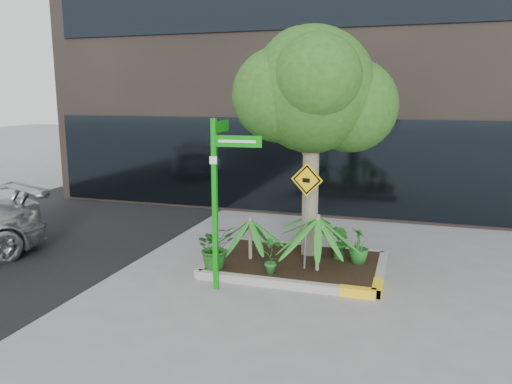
% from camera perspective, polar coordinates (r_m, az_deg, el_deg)
% --- Properties ---
extents(ground, '(80.00, 80.00, 0.00)m').
position_cam_1_polar(ground, '(9.63, 3.04, -9.07)').
color(ground, gray).
rests_on(ground, ground).
extents(asphalt_road, '(7.00, 80.00, 0.01)m').
position_cam_1_polar(asphalt_road, '(12.80, -26.54, -5.12)').
color(asphalt_road, black).
rests_on(asphalt_road, ground).
extents(planter, '(3.35, 2.36, 0.15)m').
position_cam_1_polar(planter, '(9.80, 4.77, -8.11)').
color(planter, '#9E9E99').
rests_on(planter, ground).
extents(tree, '(3.10, 2.75, 4.66)m').
position_cam_1_polar(tree, '(9.75, 6.47, 11.51)').
color(tree, gray).
rests_on(tree, ground).
extents(palm_front, '(1.18, 1.18, 1.31)m').
position_cam_1_polar(palm_front, '(9.05, 7.13, -3.01)').
color(palm_front, gray).
rests_on(palm_front, ground).
extents(palm_left, '(0.94, 0.94, 1.04)m').
position_cam_1_polar(palm_left, '(9.66, -0.66, -3.22)').
color(palm_left, gray).
rests_on(palm_left, ground).
extents(palm_back, '(0.86, 0.86, 0.95)m').
position_cam_1_polar(palm_back, '(10.44, 6.50, -2.59)').
color(palm_back, gray).
rests_on(palm_back, ground).
extents(shrub_a, '(1.00, 1.00, 0.80)m').
position_cam_1_polar(shrub_a, '(9.30, -4.70, -6.25)').
color(shrub_a, '#1B4F16').
rests_on(shrub_a, planter).
extents(shrub_b, '(0.53, 0.53, 0.69)m').
position_cam_1_polar(shrub_b, '(9.74, 11.69, -6.00)').
color(shrub_b, '#1D611D').
rests_on(shrub_b, planter).
extents(shrub_c, '(0.38, 0.38, 0.70)m').
position_cam_1_polar(shrub_c, '(8.98, 1.77, -7.17)').
color(shrub_c, '#1E611F').
rests_on(shrub_c, planter).
extents(shrub_d, '(0.53, 0.53, 0.69)m').
position_cam_1_polar(shrub_d, '(9.89, 9.59, -5.66)').
color(shrub_d, '#1B5819').
rests_on(shrub_d, planter).
extents(street_sign_post, '(0.87, 0.86, 2.94)m').
position_cam_1_polar(street_sign_post, '(8.38, -4.26, 0.74)').
color(street_sign_post, '#0D9511').
rests_on(street_sign_post, ground).
extents(cattle_sign, '(0.60, 0.16, 1.97)m').
position_cam_1_polar(cattle_sign, '(9.05, 5.80, -0.68)').
color(cattle_sign, slate).
rests_on(cattle_sign, ground).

